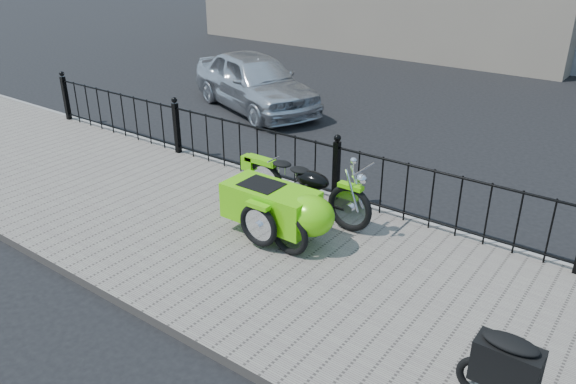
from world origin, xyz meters
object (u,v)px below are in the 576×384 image
Objects in this scene: motorcycle_sidecar at (287,204)px; spare_tire at (289,234)px; scooter at (536,382)px; sedan_car at (255,81)px.

spare_tire is at bearing -50.96° from motorcycle_sidecar.
scooter is 10.10m from sedan_car.
motorcycle_sidecar is 0.57× the size of sedan_car.
spare_tire is (-3.27, 0.97, -0.11)m from scooter.
motorcycle_sidecar is at bearing 159.04° from scooter.
scooter reaches higher than spare_tire.
scooter is at bearing -106.01° from sedan_car.
motorcycle_sidecar reaches higher than spare_tire.
motorcycle_sidecar is 6.50m from sedan_car.
sedan_car is (-8.05, 6.11, 0.16)m from scooter.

